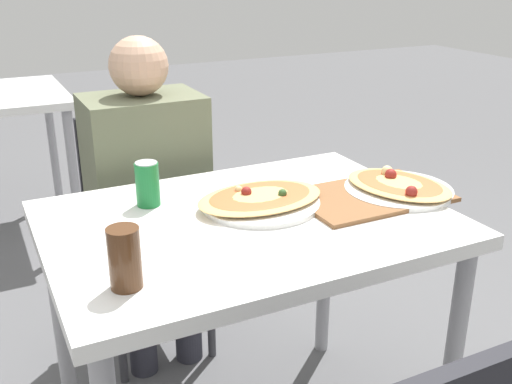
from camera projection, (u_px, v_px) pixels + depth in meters
dining_table at (248, 248)px, 1.62m from camera, size 1.05×0.77×0.78m
chair_far_seated at (142, 219)px, 2.24m from camera, size 0.40×0.40×0.89m
person_seated at (148, 179)px, 2.07m from camera, size 0.39×0.30×1.19m
pizza_main at (260, 199)px, 1.66m from camera, size 0.38×0.33×0.05m
soda_can at (147, 184)px, 1.65m from camera, size 0.07×0.07×0.12m
drink_glass at (125, 258)px, 1.23m from camera, size 0.07×0.07×0.13m
serving_tray at (370, 196)px, 1.72m from camera, size 0.43×0.28×0.01m
pizza_second at (398, 186)px, 1.75m from camera, size 0.32×0.38×0.06m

